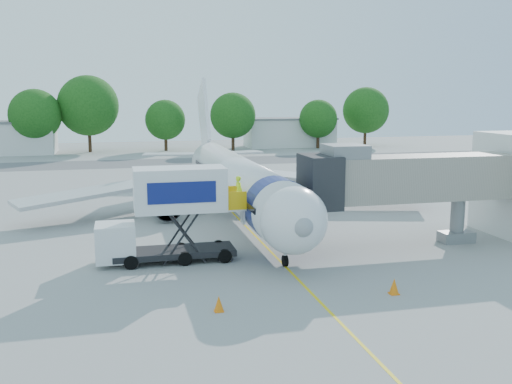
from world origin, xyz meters
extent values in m
plane|color=#989896|center=(0.00, 0.00, 0.00)|extent=(160.00, 160.00, 0.00)
cube|color=yellow|center=(0.00, 0.00, 0.01)|extent=(0.15, 70.00, 0.01)
cube|color=#59595B|center=(0.00, 42.00, 0.00)|extent=(120.00, 10.00, 0.01)
cylinder|color=white|center=(0.00, 3.00, 3.00)|extent=(3.70, 28.00, 3.70)
sphere|color=white|center=(0.00, -11.00, 3.00)|extent=(3.70, 3.70, 3.70)
sphere|color=gray|center=(0.00, -12.55, 3.00)|extent=(1.10, 1.10, 1.10)
cone|color=white|center=(0.00, 20.00, 3.00)|extent=(3.70, 6.00, 3.70)
cube|color=white|center=(0.00, 21.00, 7.20)|extent=(0.35, 7.26, 8.29)
cube|color=#B2B4B6|center=(9.00, 6.50, 2.30)|extent=(16.17, 9.32, 1.42)
cube|color=#B2B4B6|center=(-9.00, 6.50, 2.30)|extent=(16.17, 9.32, 1.42)
cylinder|color=#999BA0|center=(5.50, 4.50, 1.30)|extent=(2.10, 3.60, 2.10)
cylinder|color=#999BA0|center=(-5.50, 4.50, 1.30)|extent=(2.10, 3.60, 2.10)
cube|color=black|center=(0.00, -11.30, 3.45)|extent=(2.60, 1.39, 0.81)
cylinder|color=navy|center=(0.00, -8.00, 3.00)|extent=(3.73, 2.00, 3.73)
cylinder|color=silver|center=(0.00, -9.50, 0.75)|extent=(0.16, 0.16, 1.50)
cylinder|color=black|center=(0.00, -9.50, 0.32)|extent=(0.25, 0.64, 0.64)
cylinder|color=black|center=(2.60, 6.00, 0.45)|extent=(0.35, 0.90, 0.90)
cylinder|color=black|center=(-2.60, 6.00, 0.45)|extent=(0.35, 0.90, 0.90)
cube|color=gray|center=(9.00, -7.00, 4.40)|extent=(13.60, 2.60, 2.80)
cube|color=black|center=(2.90, -7.00, 4.40)|extent=(2.00, 3.20, 3.20)
cube|color=slate|center=(4.50, -7.00, 6.20)|extent=(2.40, 2.40, 0.80)
cylinder|color=slate|center=(12.50, -7.00, 1.50)|extent=(0.90, 0.90, 3.00)
cube|color=slate|center=(12.50, -7.00, 0.35)|extent=(2.20, 1.20, 0.70)
cylinder|color=black|center=(11.60, -7.00, 0.35)|extent=(0.30, 0.70, 0.70)
cylinder|color=black|center=(13.40, -7.00, 0.35)|extent=(0.30, 0.70, 0.70)
cube|color=black|center=(-6.00, -7.00, 0.55)|extent=(7.00, 2.30, 0.35)
cube|color=silver|center=(-9.30, -7.00, 1.35)|extent=(2.20, 2.20, 2.10)
cube|color=black|center=(-9.30, -7.00, 1.80)|extent=(1.90, 2.10, 0.70)
cube|color=silver|center=(-5.60, -7.00, 4.25)|extent=(5.20, 2.40, 2.50)
cube|color=navy|center=(-5.60, -8.22, 4.25)|extent=(3.80, 0.04, 1.20)
cube|color=silver|center=(-2.45, -7.00, 3.05)|extent=(1.10, 2.20, 0.10)
cube|color=#E5AB0C|center=(-2.45, -8.05, 3.60)|extent=(1.10, 0.06, 1.10)
cube|color=#E5AB0C|center=(-2.45, -5.95, 3.60)|extent=(1.10, 0.06, 1.10)
cylinder|color=black|center=(-3.20, -8.05, 0.40)|extent=(0.80, 0.25, 0.80)
cylinder|color=black|center=(-3.20, -5.95, 0.40)|extent=(0.80, 0.25, 0.80)
cylinder|color=black|center=(-8.50, -8.05, 0.40)|extent=(0.80, 0.25, 0.80)
cylinder|color=black|center=(-8.50, -5.95, 0.40)|extent=(0.80, 0.25, 0.80)
imported|color=#CBFF1A|center=(-2.13, -7.00, 4.00)|extent=(0.60, 0.75, 1.80)
cube|color=silver|center=(0.28, -19.68, 0.73)|extent=(3.93, 2.56, 1.45)
cube|color=navy|center=(0.28, -19.68, 1.19)|extent=(2.39, 2.15, 0.36)
cylinder|color=black|center=(-1.29, -20.10, 0.36)|extent=(0.76, 0.40, 0.73)
cylinder|color=black|center=(-0.99, -18.67, 0.36)|extent=(0.76, 0.40, 0.73)
cylinder|color=black|center=(1.56, -20.68, 0.36)|extent=(0.76, 0.40, 0.73)
cylinder|color=black|center=(1.85, -19.26, 0.36)|extent=(0.76, 0.40, 0.73)
cone|color=orange|center=(3.88, -15.12, 0.40)|extent=(0.50, 0.50, 0.79)
cube|color=orange|center=(3.88, -15.12, 0.02)|extent=(0.45, 0.45, 0.05)
cone|color=orange|center=(-4.82, -15.32, 0.36)|extent=(0.46, 0.46, 0.73)
cube|color=orange|center=(-4.82, -15.32, 0.02)|extent=(0.41, 0.41, 0.04)
cube|color=silver|center=(22.00, 62.00, 2.50)|extent=(16.00, 7.00, 5.00)
cube|color=slate|center=(22.00, 62.00, 5.15)|extent=(16.40, 7.40, 0.30)
cylinder|color=#382314|center=(-21.65, 57.92, 1.85)|extent=(0.56, 0.56, 3.69)
sphere|color=#164712|center=(-21.65, 57.92, 6.36)|extent=(8.21, 8.21, 8.21)
cylinder|color=#382314|center=(-13.55, 59.88, 2.24)|extent=(0.56, 0.56, 4.49)
sphere|color=#164712|center=(-13.55, 59.88, 7.73)|extent=(9.97, 9.97, 9.97)
cylinder|color=#382314|center=(-0.98, 59.29, 1.53)|extent=(0.56, 0.56, 3.07)
sphere|color=#164712|center=(-0.98, 59.29, 5.28)|extent=(6.82, 6.82, 6.82)
cylinder|color=#382314|center=(10.23, 56.60, 1.75)|extent=(0.56, 0.56, 3.50)
sphere|color=#164712|center=(10.23, 56.60, 6.02)|extent=(7.77, 7.77, 7.77)
cylinder|color=#382314|center=(26.01, 57.66, 1.53)|extent=(0.56, 0.56, 3.06)
sphere|color=#164712|center=(26.01, 57.66, 5.27)|extent=(6.80, 6.80, 6.80)
cylinder|color=#382314|center=(36.15, 59.92, 1.93)|extent=(0.56, 0.56, 3.85)
sphere|color=#164712|center=(36.15, 59.92, 6.64)|extent=(8.57, 8.57, 8.57)
camera|label=1|loc=(-8.92, -39.36, 9.65)|focal=40.00mm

